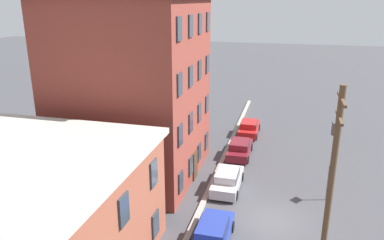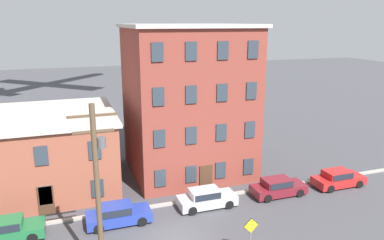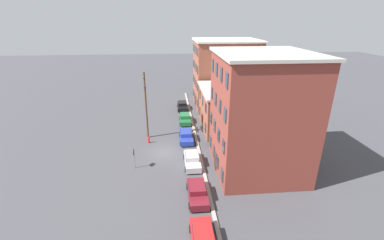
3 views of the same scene
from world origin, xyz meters
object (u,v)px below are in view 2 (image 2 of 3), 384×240
at_px(utility_pole, 98,186).
at_px(car_silver, 206,198).
at_px(car_maroon, 278,187).
at_px(caution_sign, 251,232).
at_px(car_green, 7,229).
at_px(car_red, 338,178).
at_px(car_blue, 118,214).

bearing_deg(utility_pole, car_silver, 35.68).
distance_m(car_silver, car_maroon, 6.14).
distance_m(car_silver, caution_sign, 6.88).
relative_size(car_silver, caution_sign, 1.66).
bearing_deg(car_green, utility_pole, -46.96).
height_order(car_green, car_maroon, same).
height_order(car_green, car_silver, same).
bearing_deg(utility_pole, car_green, 133.04).
bearing_deg(car_silver, utility_pole, -144.32).
bearing_deg(car_green, car_silver, 0.15).
bearing_deg(car_red, car_maroon, 178.42).
relative_size(car_green, utility_pole, 0.45).
distance_m(car_blue, caution_sign, 9.46).
distance_m(car_blue, utility_pole, 7.46).
bearing_deg(car_green, caution_sign, -26.16).
relative_size(car_blue, car_silver, 1.00).
distance_m(car_silver, utility_pole, 11.11).
relative_size(car_green, car_red, 1.00).
height_order(car_blue, car_red, same).
distance_m(car_green, car_maroon, 19.75).
bearing_deg(car_red, car_green, 179.62).
height_order(car_blue, utility_pole, utility_pole).
xyz_separation_m(car_green, car_silver, (13.61, 0.04, 0.00)).
distance_m(car_maroon, car_red, 5.73).
xyz_separation_m(caution_sign, utility_pole, (-8.32, 0.93, 3.69)).
bearing_deg(car_silver, car_blue, -177.42).
xyz_separation_m(car_red, caution_sign, (-11.71, -6.60, 1.03)).
bearing_deg(utility_pole, car_blue, 74.65).
bearing_deg(car_blue, caution_sign, -43.73).
xyz_separation_m(car_silver, utility_pole, (-8.17, -5.87, 4.73)).
bearing_deg(car_maroon, car_red, -1.58).
relative_size(car_green, caution_sign, 1.66).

